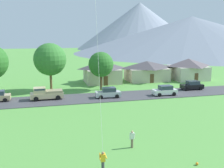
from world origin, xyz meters
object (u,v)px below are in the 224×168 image
(house_leftmost, at_px, (102,71))
(tree_near_left, at_px, (50,59))
(watcher_person, at_px, (132,139))
(house_right_center, at_px, (147,71))
(house_rightmost, at_px, (188,69))
(tree_right_of_center, at_px, (101,64))
(soccer_ball, at_px, (197,164))
(pickup_truck_sand_west_side, at_px, (46,93))
(parked_car_black_mid_east, at_px, (192,85))
(parked_car_white_mid_west, at_px, (165,91))
(parked_car_silver_east_end, at_px, (108,93))

(house_leftmost, xyz_separation_m, tree_near_left, (-11.11, -5.55, 3.41))
(watcher_person, bearing_deg, house_right_center, 65.94)
(house_rightmost, height_order, tree_right_of_center, tree_right_of_center)
(house_leftmost, bearing_deg, soccer_ball, -90.54)
(pickup_truck_sand_west_side, height_order, watcher_person, pickup_truck_sand_west_side)
(house_right_center, xyz_separation_m, pickup_truck_sand_west_side, (-22.60, -12.62, -1.29))
(parked_car_black_mid_east, bearing_deg, pickup_truck_sand_west_side, -178.06)
(house_right_center, bearing_deg, tree_right_of_center, -149.62)
(pickup_truck_sand_west_side, bearing_deg, house_right_center, 29.17)
(tree_near_left, bearing_deg, house_rightmost, 8.36)
(parked_car_black_mid_east, height_order, pickup_truck_sand_west_side, pickup_truck_sand_west_side)
(pickup_truck_sand_west_side, height_order, soccer_ball, pickup_truck_sand_west_side)
(house_right_center, distance_m, tree_near_left, 22.54)
(parked_car_black_mid_east, relative_size, soccer_ball, 17.58)
(house_leftmost, xyz_separation_m, parked_car_white_mid_west, (7.96, -14.80, -1.63))
(tree_near_left, xyz_separation_m, parked_car_silver_east_end, (9.11, -8.44, -5.04))
(tree_near_left, bearing_deg, parked_car_silver_east_end, -42.81)
(parked_car_silver_east_end, relative_size, watcher_person, 2.55)
(house_right_center, height_order, tree_right_of_center, tree_right_of_center)
(watcher_person, xyz_separation_m, soccer_ball, (4.04, -4.47, -0.76))
(house_right_center, height_order, parked_car_silver_east_end, house_right_center)
(tree_right_of_center, bearing_deg, tree_near_left, 169.21)
(parked_car_white_mid_west, distance_m, parked_car_silver_east_end, 9.99)
(parked_car_silver_east_end, bearing_deg, tree_right_of_center, 88.15)
(tree_near_left, distance_m, parked_car_white_mid_west, 21.79)
(soccer_ball, bearing_deg, tree_right_of_center, 92.66)
(parked_car_black_mid_east, xyz_separation_m, pickup_truck_sand_west_side, (-27.22, -0.92, 0.19))
(tree_near_left, xyz_separation_m, parked_car_white_mid_west, (19.07, -9.25, -5.04))
(house_right_center, xyz_separation_m, parked_car_white_mid_west, (-2.52, -14.66, -1.49))
(tree_near_left, distance_m, parked_car_black_mid_east, 27.43)
(house_right_center, bearing_deg, house_leftmost, 179.27)
(house_rightmost, distance_m, watcher_person, 41.11)
(parked_car_silver_east_end, bearing_deg, parked_car_black_mid_east, 7.21)
(parked_car_black_mid_east, height_order, watcher_person, parked_car_black_mid_east)
(watcher_person, bearing_deg, tree_right_of_center, 84.28)
(house_right_center, relative_size, watcher_person, 5.92)
(house_rightmost, xyz_separation_m, parked_car_silver_east_end, (-22.61, -13.10, -1.70))
(house_rightmost, height_order, soccer_ball, house_rightmost)
(tree_right_of_center, height_order, soccer_ball, tree_right_of_center)
(tree_right_of_center, relative_size, parked_car_black_mid_east, 1.73)
(tree_near_left, bearing_deg, house_leftmost, 26.53)
(parked_car_white_mid_west, distance_m, pickup_truck_sand_west_side, 20.18)
(house_rightmost, relative_size, parked_car_black_mid_east, 1.96)
(house_leftmost, distance_m, parked_car_black_mid_east, 19.25)
(parked_car_white_mid_west, bearing_deg, pickup_truck_sand_west_side, 174.17)
(parked_car_white_mid_west, bearing_deg, soccer_ball, -109.77)
(parked_car_silver_east_end, xyz_separation_m, pickup_truck_sand_west_side, (-10.12, 1.24, 0.19))
(parked_car_black_mid_east, height_order, parked_car_silver_east_end, same)
(parked_car_white_mid_west, bearing_deg, house_right_center, 80.23)
(tree_right_of_center, height_order, parked_car_black_mid_east, tree_right_of_center)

